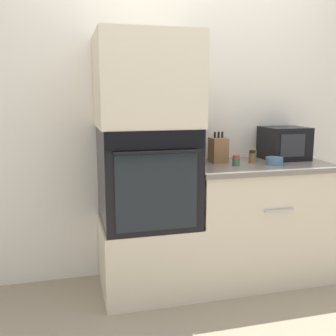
{
  "coord_description": "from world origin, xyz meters",
  "views": [
    {
      "loc": [
        -0.86,
        -2.31,
        1.38
      ],
      "look_at": [
        -0.2,
        0.21,
        0.9
      ],
      "focal_mm": 42.0,
      "sensor_mm": 36.0,
      "label": 1
    }
  ],
  "objects_px": {
    "condiment_jar_far": "(253,155)",
    "bowl": "(274,161)",
    "condiment_jar_mid": "(236,161)",
    "condiment_jar_near": "(252,157)",
    "microwave": "(284,143)",
    "knife_block": "(218,150)",
    "wall_oven": "(147,175)"
  },
  "relations": [
    {
      "from": "knife_block",
      "to": "bowl",
      "type": "distance_m",
      "value": 0.42
    },
    {
      "from": "knife_block",
      "to": "condiment_jar_mid",
      "type": "distance_m",
      "value": 0.2
    },
    {
      "from": "microwave",
      "to": "condiment_jar_near",
      "type": "distance_m",
      "value": 0.35
    },
    {
      "from": "bowl",
      "to": "condiment_jar_far",
      "type": "bearing_deg",
      "value": 115.88
    },
    {
      "from": "condiment_jar_mid",
      "to": "condiment_jar_near",
      "type": "bearing_deg",
      "value": 25.23
    },
    {
      "from": "wall_oven",
      "to": "condiment_jar_mid",
      "type": "distance_m",
      "value": 0.65
    },
    {
      "from": "condiment_jar_far",
      "to": "knife_block",
      "type": "bearing_deg",
      "value": 170.31
    },
    {
      "from": "condiment_jar_far",
      "to": "bowl",
      "type": "bearing_deg",
      "value": -64.12
    },
    {
      "from": "bowl",
      "to": "knife_block",
      "type": "bearing_deg",
      "value": 148.5
    },
    {
      "from": "knife_block",
      "to": "condiment_jar_near",
      "type": "bearing_deg",
      "value": -22.91
    },
    {
      "from": "condiment_jar_mid",
      "to": "condiment_jar_far",
      "type": "relative_size",
      "value": 0.78
    },
    {
      "from": "condiment_jar_far",
      "to": "condiment_jar_near",
      "type": "bearing_deg",
      "value": -124.28
    },
    {
      "from": "microwave",
      "to": "knife_block",
      "type": "distance_m",
      "value": 0.56
    },
    {
      "from": "microwave",
      "to": "condiment_jar_mid",
      "type": "bearing_deg",
      "value": -159.64
    },
    {
      "from": "wall_oven",
      "to": "bowl",
      "type": "xyz_separation_m",
      "value": [
        0.92,
        -0.09,
        0.08
      ]
    },
    {
      "from": "bowl",
      "to": "condiment_jar_mid",
      "type": "xyz_separation_m",
      "value": [
        -0.28,
        0.04,
        0.01
      ]
    },
    {
      "from": "microwave",
      "to": "bowl",
      "type": "bearing_deg",
      "value": -133.01
    },
    {
      "from": "wall_oven",
      "to": "condiment_jar_near",
      "type": "relative_size",
      "value": 7.06
    },
    {
      "from": "microwave",
      "to": "knife_block",
      "type": "relative_size",
      "value": 1.42
    },
    {
      "from": "bowl",
      "to": "condiment_jar_far",
      "type": "distance_m",
      "value": 0.19
    },
    {
      "from": "condiment_jar_near",
      "to": "condiment_jar_far",
      "type": "bearing_deg",
      "value": 55.72
    },
    {
      "from": "knife_block",
      "to": "condiment_jar_far",
      "type": "bearing_deg",
      "value": -9.69
    },
    {
      "from": "bowl",
      "to": "condiment_jar_far",
      "type": "xyz_separation_m",
      "value": [
        -0.08,
        0.17,
        0.02
      ]
    },
    {
      "from": "knife_block",
      "to": "condiment_jar_near",
      "type": "height_order",
      "value": "knife_block"
    },
    {
      "from": "microwave",
      "to": "condiment_jar_near",
      "type": "height_order",
      "value": "microwave"
    },
    {
      "from": "bowl",
      "to": "condiment_jar_near",
      "type": "xyz_separation_m",
      "value": [
        -0.12,
        0.12,
        0.02
      ]
    },
    {
      "from": "microwave",
      "to": "condiment_jar_far",
      "type": "bearing_deg",
      "value": -170.0
    },
    {
      "from": "condiment_jar_mid",
      "to": "condiment_jar_far",
      "type": "bearing_deg",
      "value": 32.95
    },
    {
      "from": "knife_block",
      "to": "condiment_jar_near",
      "type": "relative_size",
      "value": 2.41
    },
    {
      "from": "microwave",
      "to": "knife_block",
      "type": "xyz_separation_m",
      "value": [
        -0.56,
        -0.0,
        -0.03
      ]
    },
    {
      "from": "wall_oven",
      "to": "condiment_jar_far",
      "type": "xyz_separation_m",
      "value": [
        0.84,
        0.08,
        0.1
      ]
    },
    {
      "from": "microwave",
      "to": "condiment_jar_mid",
      "type": "distance_m",
      "value": 0.53
    }
  ]
}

